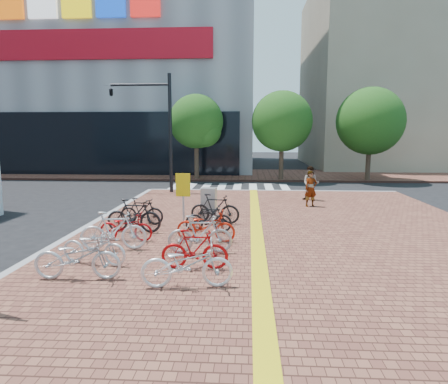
# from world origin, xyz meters

# --- Properties ---
(ground) EXTENTS (120.00, 120.00, 0.00)m
(ground) POSITION_xyz_m (0.00, 0.00, 0.00)
(ground) COLOR black
(ground) RESTS_ON ground
(sidewalk) EXTENTS (14.00, 34.00, 0.15)m
(sidewalk) POSITION_xyz_m (3.00, -5.00, 0.07)
(sidewalk) COLOR brown
(sidewalk) RESTS_ON ground
(tactile_strip) EXTENTS (0.40, 34.00, 0.01)m
(tactile_strip) POSITION_xyz_m (2.00, -5.00, 0.16)
(tactile_strip) COLOR yellow
(tactile_strip) RESTS_ON sidewalk
(kerb_north) EXTENTS (14.00, 0.25, 0.15)m
(kerb_north) POSITION_xyz_m (3.00, 12.00, 0.08)
(kerb_north) COLOR gray
(kerb_north) RESTS_ON ground
(far_sidewalk) EXTENTS (70.00, 8.00, 0.15)m
(far_sidewalk) POSITION_xyz_m (0.00, 21.00, 0.07)
(far_sidewalk) COLOR brown
(far_sidewalk) RESTS_ON ground
(department_store) EXTENTS (36.00, 24.27, 28.00)m
(department_store) POSITION_xyz_m (-15.99, 31.95, 13.98)
(department_store) COLOR gray
(department_store) RESTS_ON ground
(building_beige) EXTENTS (20.00, 18.00, 18.00)m
(building_beige) POSITION_xyz_m (18.00, 32.00, 9.00)
(building_beige) COLOR gray
(building_beige) RESTS_ON ground
(crosswalk) EXTENTS (7.50, 4.00, 0.01)m
(crosswalk) POSITION_xyz_m (0.50, 14.00, 0.01)
(crosswalk) COLOR silver
(crosswalk) RESTS_ON ground
(street_trees) EXTENTS (16.20, 4.60, 6.35)m
(street_trees) POSITION_xyz_m (5.04, 17.45, 4.10)
(street_trees) COLOR #38281E
(street_trees) RESTS_ON far_sidewalk
(bike_0) EXTENTS (1.99, 0.80, 1.02)m
(bike_0) POSITION_xyz_m (-2.11, -2.35, 0.66)
(bike_0) COLOR silver
(bike_0) RESTS_ON sidewalk
(bike_1) EXTENTS (1.83, 0.93, 0.92)m
(bike_1) POSITION_xyz_m (-2.13, -1.33, 0.61)
(bike_1) COLOR silver
(bike_1) RESTS_ON sidewalk
(bike_2) EXTENTS (1.90, 0.79, 1.11)m
(bike_2) POSITION_xyz_m (-2.05, -0.10, 0.70)
(bike_2) COLOR silver
(bike_2) RESTS_ON sidewalk
(bike_3) EXTENTS (1.70, 0.69, 0.87)m
(bike_3) POSITION_xyz_m (-2.01, 0.90, 0.59)
(bike_3) COLOR #A70B10
(bike_3) RESTS_ON sidewalk
(bike_4) EXTENTS (1.89, 0.68, 1.12)m
(bike_4) POSITION_xyz_m (-2.07, 1.95, 0.71)
(bike_4) COLOR black
(bike_4) RESTS_ON sidewalk
(bike_5) EXTENTS (1.65, 0.61, 0.97)m
(bike_5) POSITION_xyz_m (-2.12, 3.09, 0.63)
(bike_5) COLOR black
(bike_5) RESTS_ON sidewalk
(bike_6) EXTENTS (2.02, 0.90, 1.03)m
(bike_6) POSITION_xyz_m (0.42, -2.68, 0.66)
(bike_6) COLOR white
(bike_6) RESTS_ON sidewalk
(bike_7) EXTENTS (1.63, 0.47, 0.98)m
(bike_7) POSITION_xyz_m (0.43, -1.51, 0.64)
(bike_7) COLOR #A30B0D
(bike_7) RESTS_ON sidewalk
(bike_8) EXTENTS (1.81, 0.67, 1.06)m
(bike_8) POSITION_xyz_m (0.40, -0.25, 0.68)
(bike_8) COLOR #A5A4A9
(bike_8) RESTS_ON sidewalk
(bike_9) EXTENTS (1.89, 0.86, 0.96)m
(bike_9) POSITION_xyz_m (0.43, 0.99, 0.63)
(bike_9) COLOR red
(bike_9) RESTS_ON sidewalk
(bike_10) EXTENTS (1.56, 0.45, 0.94)m
(bike_10) POSITION_xyz_m (0.40, 2.11, 0.62)
(bike_10) COLOR black
(bike_10) RESTS_ON sidewalk
(bike_11) EXTENTS (1.85, 0.72, 1.08)m
(bike_11) POSITION_xyz_m (0.50, 3.40, 0.69)
(bike_11) COLOR black
(bike_11) RESTS_ON sidewalk
(pedestrian_a) EXTENTS (0.67, 0.55, 1.60)m
(pedestrian_a) POSITION_xyz_m (4.49, 7.05, 0.95)
(pedestrian_a) COLOR gray
(pedestrian_a) RESTS_ON sidewalk
(pedestrian_b) EXTENTS (0.98, 0.88, 1.67)m
(pedestrian_b) POSITION_xyz_m (4.74, 8.66, 0.98)
(pedestrian_b) COLOR #4A515D
(pedestrian_b) RESTS_ON sidewalk
(utility_box) EXTENTS (0.60, 0.47, 1.21)m
(utility_box) POSITION_xyz_m (0.22, 4.06, 0.76)
(utility_box) COLOR #B9B9BE
(utility_box) RESTS_ON sidewalk
(yellow_sign) EXTENTS (0.51, 0.12, 1.88)m
(yellow_sign) POSITION_xyz_m (-0.58, 2.94, 1.45)
(yellow_sign) COLOR #B7B7BC
(yellow_sign) RESTS_ON sidewalk
(traffic_light_pole) EXTENTS (3.44, 1.33, 6.41)m
(traffic_light_pole) POSITION_xyz_m (-4.05, 10.98, 4.58)
(traffic_light_pole) COLOR black
(traffic_light_pole) RESTS_ON sidewalk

